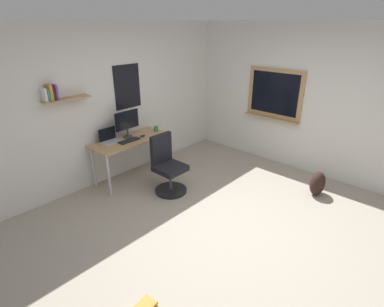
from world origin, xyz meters
name	(u,v)px	position (x,y,z in m)	size (l,w,h in m)	color
ground_plane	(226,228)	(0.00, 0.00, 0.00)	(5.20, 5.20, 0.00)	#9E9384
wall_back	(112,104)	(-0.01, 2.45, 1.30)	(5.00, 0.30, 2.60)	silver
wall_right	(312,101)	(2.45, 0.03, 1.30)	(0.22, 5.00, 2.60)	silver
desk	(130,144)	(0.03, 2.09, 0.66)	(1.34, 0.57, 0.74)	tan
office_chair	(168,168)	(0.17, 1.31, 0.41)	(0.52, 0.52, 0.95)	black
laptop	(110,139)	(-0.27, 2.22, 0.80)	(0.31, 0.21, 0.23)	#ADAFB5
monitor_primary	(127,122)	(0.07, 2.18, 1.01)	(0.46, 0.17, 0.46)	#38383D
keyboard	(129,141)	(-0.03, 2.01, 0.75)	(0.37, 0.13, 0.02)	black
computer_mouse	(142,136)	(0.25, 2.01, 0.76)	(0.10, 0.06, 0.03)	#262628
coffee_mug	(156,129)	(0.61, 2.06, 0.79)	(0.08, 0.08, 0.09)	#338C4C
backpack	(317,183)	(1.69, -0.55, 0.20)	(0.32, 0.22, 0.40)	black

